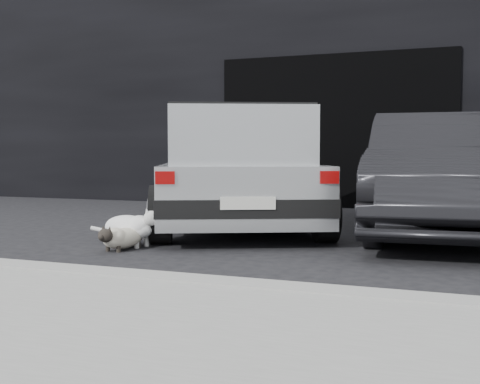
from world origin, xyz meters
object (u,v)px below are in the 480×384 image
(silver_hatchback, at_px, (236,164))
(cat_white, at_px, (131,227))
(cat_siamese, at_px, (120,238))
(second_car, at_px, (440,173))

(silver_hatchback, height_order, cat_white, silver_hatchback)
(cat_siamese, height_order, cat_white, cat_white)
(cat_white, bearing_deg, cat_siamese, 16.81)
(second_car, relative_size, cat_white, 4.93)
(second_car, distance_m, cat_white, 3.53)
(silver_hatchback, relative_size, cat_siamese, 5.64)
(cat_siamese, bearing_deg, silver_hatchback, -94.52)
(silver_hatchback, height_order, cat_siamese, silver_hatchback)
(silver_hatchback, relative_size, second_car, 1.02)
(second_car, xyz_separation_m, cat_siamese, (-2.83, -2.25, -0.58))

